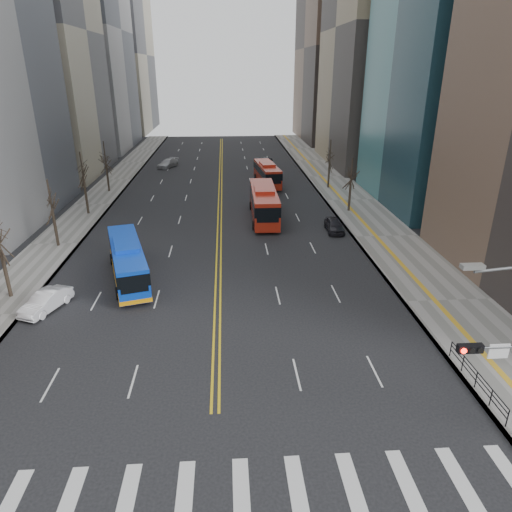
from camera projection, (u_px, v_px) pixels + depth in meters
ground at (213, 498)px, 18.84m from camera, size 220.00×220.00×0.00m
sidewalk_right at (350, 200)px, 61.41m from camera, size 7.00×130.00×0.15m
sidewalk_left at (93, 205)px, 59.32m from camera, size 5.00×130.00×0.15m
crosswalk at (213, 498)px, 18.84m from camera, size 26.70×4.00×0.01m
centerline at (220, 185)px, 69.59m from camera, size 0.55×100.00×0.01m
office_towers at (217, 18)px, 72.97m from camera, size 83.00×134.00×58.00m
pedestrian_railing at (477, 377)px, 24.94m from camera, size 0.06×6.06×1.02m
street_trees at (150, 186)px, 48.43m from camera, size 35.20×47.20×7.60m
blue_bus at (127, 260)px, 37.99m from camera, size 5.38×11.47×3.29m
red_bus_near at (264, 201)px, 53.21m from camera, size 3.16×12.11×3.81m
red_bus_far at (267, 173)px, 69.17m from camera, size 3.50×10.78×3.37m
car_white at (46, 301)px, 33.30m from camera, size 3.00×4.61×1.44m
car_dark_mid at (334, 225)px, 49.53m from camera, size 1.84×4.32×1.46m
car_silver at (168, 163)px, 81.94m from camera, size 3.95×5.43×1.46m
car_dark_far at (264, 162)px, 83.56m from camera, size 3.64×5.39×1.37m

